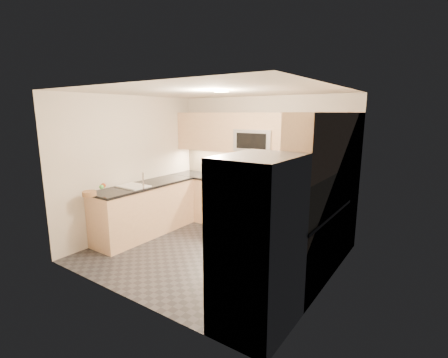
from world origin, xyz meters
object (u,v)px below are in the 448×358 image
microwave (256,140)px  fruit_basket (89,193)px  gas_range (252,207)px  cutting_board (217,176)px  utensil_bowl (320,186)px  refrigerator (258,244)px

microwave → fruit_basket: size_ratio=3.68×
microwave → fruit_basket: (-1.55, -2.45, -0.72)m
gas_range → fruit_basket: fruit_basket is taller
gas_range → cutting_board: 0.99m
cutting_board → fruit_basket: bearing=-106.3°
microwave → gas_range: bearing=-90.0°
gas_range → utensil_bowl: 1.37m
refrigerator → microwave: bearing=119.6°
gas_range → microwave: 1.25m
microwave → cutting_board: bearing=-176.7°
gas_range → cutting_board: (-0.85, 0.08, 0.49)m
refrigerator → gas_range: bearing=120.9°
refrigerator → cutting_board: size_ratio=4.02×
microwave → fruit_basket: microwave is taller
cutting_board → refrigerator: bearing=-47.4°
microwave → cutting_board: size_ratio=1.70×
refrigerator → cutting_board: 3.40m
refrigerator → cutting_board: refrigerator is taller
refrigerator → fruit_basket: size_ratio=8.71×
gas_range → cutting_board: size_ratio=2.03×
refrigerator → fruit_basket: bearing=178.1°
utensil_bowl → microwave: bearing=175.4°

